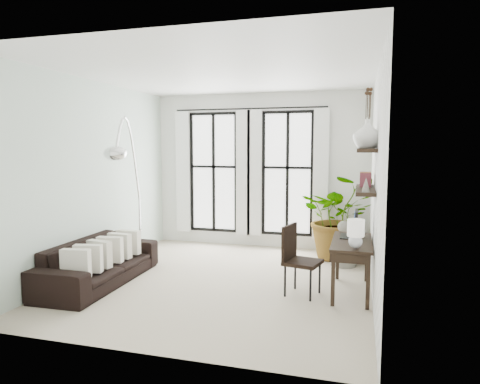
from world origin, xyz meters
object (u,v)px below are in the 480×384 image
at_px(arc_lamp, 128,153).
at_px(desk_chair, 297,255).
at_px(plant, 340,217).
at_px(buddha, 344,247).
at_px(sofa, 100,262).
at_px(desk, 352,245).

bearing_deg(arc_lamp, desk_chair, -8.09).
xyz_separation_m(plant, buddha, (0.10, -0.49, -0.45)).
distance_m(desk_chair, buddha, 1.80).
bearing_deg(desk_chair, sofa, -159.97).
bearing_deg(desk_chair, buddha, 84.43).
relative_size(plant, desk, 1.22).
height_order(desk_chair, arc_lamp, arc_lamp).
distance_m(desk_chair, arc_lamp, 3.26).
bearing_deg(plant, sofa, -144.32).
height_order(sofa, desk, desk).
xyz_separation_m(desk, buddha, (-0.16, 1.50, -0.38)).
xyz_separation_m(arc_lamp, buddha, (3.49, 1.27, -1.66)).
relative_size(plant, desk_chair, 1.60).
xyz_separation_m(plant, desk, (0.26, -1.99, -0.07)).
relative_size(sofa, plant, 1.43).
bearing_deg(plant, desk_chair, -102.67).
bearing_deg(buddha, sofa, -150.68).
xyz_separation_m(desk, desk_chair, (-0.75, -0.18, -0.15)).
distance_m(sofa, desk_chair, 3.03).
distance_m(desk, desk_chair, 0.78).
relative_size(sofa, desk, 1.75).
relative_size(plant, buddha, 1.97).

